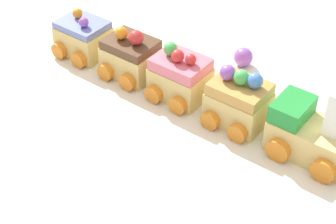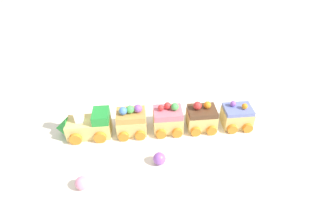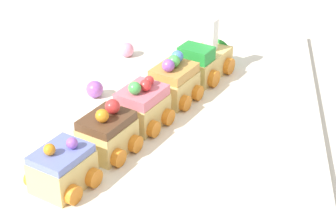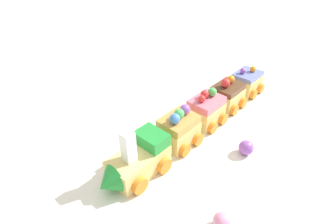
{
  "view_description": "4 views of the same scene",
  "coord_description": "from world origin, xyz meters",
  "px_view_note": "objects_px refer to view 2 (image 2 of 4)",
  "views": [
    {
      "loc": [
        0.1,
        -0.56,
        0.47
      ],
      "look_at": [
        -0.02,
        -0.04,
        0.03
      ],
      "focal_mm": 60.0,
      "sensor_mm": 36.0,
      "label": 1
    },
    {
      "loc": [
        0.22,
        0.47,
        0.44
      ],
      "look_at": [
        -0.02,
        0.03,
        0.07
      ],
      "focal_mm": 28.0,
      "sensor_mm": 36.0,
      "label": 2
    },
    {
      "loc": [
        -0.72,
        -0.11,
        0.44
      ],
      "look_at": [
        -0.03,
        -0.01,
        0.04
      ],
      "focal_mm": 60.0,
      "sensor_mm": 36.0,
      "label": 3
    },
    {
      "loc": [
        0.43,
        0.1,
        0.35
      ],
      "look_at": [
        0.04,
        -0.04,
        0.06
      ],
      "focal_mm": 28.0,
      "sensor_mm": 36.0,
      "label": 4
    }
  ],
  "objects_px": {
    "cake_car_strawberry": "(168,119)",
    "cake_car_chocolate": "(201,118)",
    "gumball_pink": "(82,183)",
    "gumball_purple": "(159,159)",
    "cake_car_blueberry": "(237,116)",
    "cake_train_locomotive": "(85,126)",
    "cake_car_caramel": "(132,122)"
  },
  "relations": [
    {
      "from": "cake_car_strawberry",
      "to": "cake_car_chocolate",
      "type": "relative_size",
      "value": 1.0
    },
    {
      "from": "cake_car_strawberry",
      "to": "gumball_pink",
      "type": "xyz_separation_m",
      "value": [
        0.23,
        0.07,
        -0.02
      ]
    },
    {
      "from": "cake_car_chocolate",
      "to": "gumball_purple",
      "type": "height_order",
      "value": "cake_car_chocolate"
    },
    {
      "from": "gumball_purple",
      "to": "gumball_pink",
      "type": "distance_m",
      "value": 0.16
    },
    {
      "from": "cake_car_chocolate",
      "to": "cake_car_blueberry",
      "type": "height_order",
      "value": "cake_car_chocolate"
    },
    {
      "from": "cake_car_chocolate",
      "to": "gumball_purple",
      "type": "relative_size",
      "value": 3.37
    },
    {
      "from": "cake_train_locomotive",
      "to": "gumball_pink",
      "type": "height_order",
      "value": "cake_train_locomotive"
    },
    {
      "from": "cake_car_chocolate",
      "to": "gumball_purple",
      "type": "distance_m",
      "value": 0.16
    },
    {
      "from": "gumball_purple",
      "to": "cake_car_strawberry",
      "type": "bearing_deg",
      "value": -128.31
    },
    {
      "from": "cake_car_blueberry",
      "to": "cake_car_chocolate",
      "type": "bearing_deg",
      "value": -0.07
    },
    {
      "from": "cake_car_caramel",
      "to": "cake_train_locomotive",
      "type": "bearing_deg",
      "value": 0.0
    },
    {
      "from": "cake_car_blueberry",
      "to": "gumball_purple",
      "type": "distance_m",
      "value": 0.23
    },
    {
      "from": "cake_car_caramel",
      "to": "cake_car_strawberry",
      "type": "bearing_deg",
      "value": -179.92
    },
    {
      "from": "cake_car_caramel",
      "to": "cake_car_blueberry",
      "type": "relative_size",
      "value": 1.0
    },
    {
      "from": "cake_train_locomotive",
      "to": "gumball_pink",
      "type": "distance_m",
      "value": 0.16
    },
    {
      "from": "cake_car_chocolate",
      "to": "gumball_purple",
      "type": "xyz_separation_m",
      "value": [
        0.15,
        0.06,
        -0.01
      ]
    },
    {
      "from": "cake_car_caramel",
      "to": "cake_car_chocolate",
      "type": "xyz_separation_m",
      "value": [
        -0.16,
        0.07,
        -0.0
      ]
    },
    {
      "from": "cake_car_caramel",
      "to": "gumball_pink",
      "type": "bearing_deg",
      "value": 59.03
    },
    {
      "from": "cake_car_chocolate",
      "to": "gumball_pink",
      "type": "bearing_deg",
      "value": 30.79
    },
    {
      "from": "cake_train_locomotive",
      "to": "cake_car_caramel",
      "type": "height_order",
      "value": "cake_train_locomotive"
    },
    {
      "from": "cake_car_strawberry",
      "to": "cake_car_caramel",
      "type": "bearing_deg",
      "value": 0.08
    },
    {
      "from": "cake_car_caramel",
      "to": "cake_car_blueberry",
      "type": "xyz_separation_m",
      "value": [
        -0.24,
        0.1,
        -0.0
      ]
    },
    {
      "from": "cake_car_caramel",
      "to": "gumball_pink",
      "type": "distance_m",
      "value": 0.19
    },
    {
      "from": "cake_car_caramel",
      "to": "cake_car_strawberry",
      "type": "height_order",
      "value": "same"
    },
    {
      "from": "gumball_purple",
      "to": "gumball_pink",
      "type": "height_order",
      "value": "same"
    },
    {
      "from": "cake_car_blueberry",
      "to": "cake_train_locomotive",
      "type": "bearing_deg",
      "value": 0.01
    },
    {
      "from": "cake_train_locomotive",
      "to": "gumball_purple",
      "type": "xyz_separation_m",
      "value": [
        -0.11,
        0.17,
        -0.01
      ]
    },
    {
      "from": "cake_car_strawberry",
      "to": "gumball_pink",
      "type": "height_order",
      "value": "cake_car_strawberry"
    },
    {
      "from": "cake_train_locomotive",
      "to": "cake_car_blueberry",
      "type": "xyz_separation_m",
      "value": [
        -0.34,
        0.15,
        -0.0
      ]
    },
    {
      "from": "gumball_purple",
      "to": "gumball_pink",
      "type": "bearing_deg",
      "value": -6.19
    },
    {
      "from": "cake_car_strawberry",
      "to": "gumball_purple",
      "type": "distance_m",
      "value": 0.12
    },
    {
      "from": "gumball_pink",
      "to": "cake_car_strawberry",
      "type": "bearing_deg",
      "value": -162.48
    }
  ]
}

